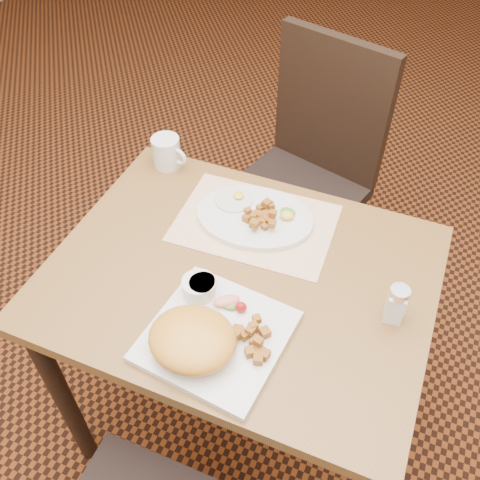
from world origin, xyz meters
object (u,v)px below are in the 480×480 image
at_px(chair_far, 308,166).
at_px(coffee_mug, 167,152).
at_px(plate_oval, 254,217).
at_px(salt_shaker, 396,304).
at_px(table, 240,300).
at_px(plate_square, 217,336).

height_order(chair_far, coffee_mug, chair_far).
height_order(plate_oval, salt_shaker, salt_shaker).
bearing_deg(table, chair_far, 92.67).
bearing_deg(chair_far, plate_square, 109.30).
distance_m(table, chair_far, 0.72).
distance_m(chair_far, salt_shaker, 0.85).
relative_size(plate_square, salt_shaker, 2.80).
bearing_deg(salt_shaker, table, -178.83).
relative_size(table, chair_far, 0.93).
distance_m(table, plate_square, 0.22).
bearing_deg(table, coffee_mug, 139.46).
bearing_deg(table, plate_oval, 100.56).
relative_size(chair_far, plate_oval, 3.19).
relative_size(plate_square, coffee_mug, 2.52).
bearing_deg(coffee_mug, salt_shaker, -22.33).
distance_m(plate_square, salt_shaker, 0.39).
bearing_deg(chair_far, salt_shaker, 134.81).
distance_m(table, salt_shaker, 0.39).
height_order(table, chair_far, chair_far).
distance_m(table, plate_oval, 0.22).
distance_m(chair_far, plate_oval, 0.57).
distance_m(plate_square, coffee_mug, 0.61).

